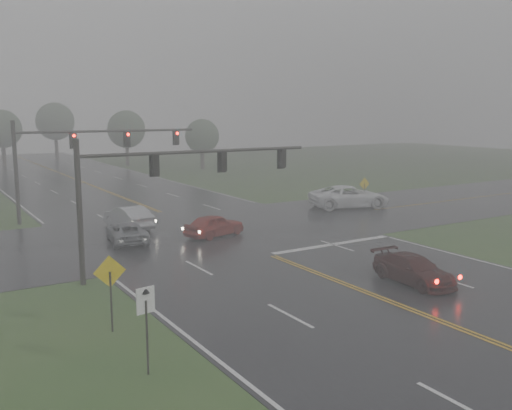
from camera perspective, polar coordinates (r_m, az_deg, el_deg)
ground at (r=21.59m, az=23.19°, el=-12.73°), size 180.00×180.00×0.00m
main_road at (r=36.26m, az=-3.52°, el=-3.12°), size 18.00×160.00×0.02m
cross_street at (r=38.00m, az=-4.95°, el=-2.56°), size 120.00×14.00×0.02m
stop_bar at (r=34.16m, az=7.67°, el=-3.97°), size 8.50×0.50×0.01m
sedan_maroon at (r=27.47m, az=15.43°, el=-7.56°), size 2.03×4.48×1.27m
sedan_red at (r=36.20m, az=-4.17°, el=-3.15°), size 4.45×2.76×1.41m
sedan_silver at (r=39.36m, az=-12.61°, el=-2.33°), size 2.14×4.83×1.54m
car_grey at (r=35.31m, az=-12.77°, el=-3.68°), size 2.74×4.71×1.23m
pickup_white at (r=47.32m, az=9.27°, el=-0.27°), size 7.09×4.80×1.81m
signal_gantry_near at (r=27.75m, az=-9.70°, el=2.69°), size 12.36×0.29×6.64m
signal_gantry_far at (r=43.49m, az=-17.47°, el=5.33°), size 13.56×0.37×7.21m
sign_diamond_west at (r=21.05m, az=-14.38°, el=-7.33°), size 1.17×0.10×2.82m
sign_arrow_white at (r=17.52m, az=-10.94°, el=-10.64°), size 0.60×0.15×2.73m
sign_diamond_east at (r=47.50m, az=10.78°, el=1.75°), size 1.02×0.10×2.46m
tree_ne_a at (r=84.59m, az=-12.83°, el=7.39°), size 5.39×5.39×7.91m
tree_n_mid at (r=89.55m, az=-24.06°, el=6.95°), size 5.46×5.46×8.02m
tree_e_near at (r=77.84m, az=-5.41°, el=6.86°), size 4.60×4.60×6.76m
tree_n_far at (r=102.16m, az=-19.45°, el=7.88°), size 6.28×6.28×9.23m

